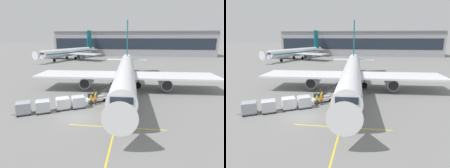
# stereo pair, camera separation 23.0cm
# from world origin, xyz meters

# --- Properties ---
(ground_plane) EXTENTS (600.00, 600.00, 0.00)m
(ground_plane) POSITION_xyz_m (0.00, 0.00, 0.00)
(ground_plane) COLOR slate
(parked_airplane) EXTENTS (36.83, 46.43, 15.38)m
(parked_airplane) POSITION_xyz_m (5.58, 15.48, 3.49)
(parked_airplane) COLOR white
(parked_airplane) RESTS_ON ground
(belt_loader) EXTENTS (5.09, 4.13, 2.89)m
(belt_loader) POSITION_xyz_m (1.32, 7.10, 0.85)
(belt_loader) COLOR silver
(belt_loader) RESTS_ON ground
(baggage_cart_lead) EXTENTS (2.77, 2.37, 1.91)m
(baggage_cart_lead) POSITION_xyz_m (-0.99, 3.82, 1.00)
(baggage_cart_lead) COLOR #515156
(baggage_cart_lead) RESTS_ON ground
(baggage_cart_second) EXTENTS (2.77, 2.37, 1.91)m
(baggage_cart_second) POSITION_xyz_m (-3.09, 2.83, 1.00)
(baggage_cart_second) COLOR #515156
(baggage_cart_second) RESTS_ON ground
(baggage_cart_third) EXTENTS (2.77, 2.37, 1.91)m
(baggage_cart_third) POSITION_xyz_m (-5.48, 1.24, 1.00)
(baggage_cart_third) COLOR #515156
(baggage_cart_third) RESTS_ON ground
(baggage_cart_fourth) EXTENTS (2.77, 2.37, 1.91)m
(baggage_cart_fourth) POSITION_xyz_m (-7.88, 0.26, 1.00)
(baggage_cart_fourth) COLOR #515156
(baggage_cart_fourth) RESTS_ON ground
(ground_crew_by_loader) EXTENTS (0.51, 0.39, 1.74)m
(ground_crew_by_loader) POSITION_xyz_m (1.31, 5.60, 1.00)
(ground_crew_by_loader) COLOR #514C42
(ground_crew_by_loader) RESTS_ON ground
(ground_crew_by_carts) EXTENTS (0.43, 0.44, 1.74)m
(ground_crew_by_carts) POSITION_xyz_m (0.74, 5.08, 1.00)
(ground_crew_by_carts) COLOR #514C42
(ground_crew_by_carts) RESTS_ON ground
(ground_crew_marshaller) EXTENTS (0.49, 0.41, 1.74)m
(ground_crew_marshaller) POSITION_xyz_m (1.17, 6.97, 1.00)
(ground_crew_marshaller) COLOR black
(ground_crew_marshaller) RESTS_ON ground
(safety_cone_engine_keepout) EXTENTS (0.58, 0.58, 0.66)m
(safety_cone_engine_keepout) POSITION_xyz_m (-0.62, 13.02, 0.32)
(safety_cone_engine_keepout) COLOR black
(safety_cone_engine_keepout) RESTS_ON ground
(apron_guidance_line_lead_in) EXTENTS (0.20, 110.00, 0.01)m
(apron_guidance_line_lead_in) POSITION_xyz_m (5.40, 14.58, 0.00)
(apron_guidance_line_lead_in) COLOR yellow
(apron_guidance_line_lead_in) RESTS_ON ground
(apron_guidance_line_stop_bar) EXTENTS (12.00, 0.20, 0.01)m
(apron_guidance_line_stop_bar) POSITION_xyz_m (5.62, -2.05, 0.00)
(apron_guidance_line_stop_bar) COLOR yellow
(apron_guidance_line_stop_bar) RESTS_ON ground
(terminal_building) EXTENTS (92.03, 19.43, 14.05)m
(terminal_building) POSITION_xyz_m (5.05, 95.77, 6.97)
(terminal_building) COLOR #939399
(terminal_building) RESTS_ON ground
(distant_airplane) EXTENTS (33.29, 41.16, 14.29)m
(distant_airplane) POSITION_xyz_m (-24.78, 67.19, 3.52)
(distant_airplane) COLOR silver
(distant_airplane) RESTS_ON ground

